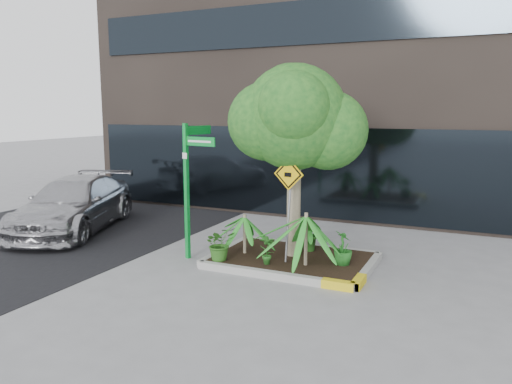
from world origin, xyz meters
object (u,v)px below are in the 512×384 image
at_px(parked_car, 74,204).
at_px(cattle_sign, 289,192).
at_px(street_sign_post, 190,176).
at_px(tree, 295,117).

bearing_deg(parked_car, cattle_sign, -25.61).
distance_m(street_sign_post, cattle_sign, 2.19).
xyz_separation_m(tree, cattle_sign, (0.06, -0.48, -1.47)).
xyz_separation_m(street_sign_post, cattle_sign, (2.17, 0.21, -0.23)).
bearing_deg(street_sign_post, parked_car, 179.02).
distance_m(parked_car, cattle_sign, 6.48).
bearing_deg(tree, cattle_sign, -82.53).
height_order(parked_car, street_sign_post, street_sign_post).
distance_m(tree, parked_car, 6.75).
bearing_deg(cattle_sign, tree, 104.02).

